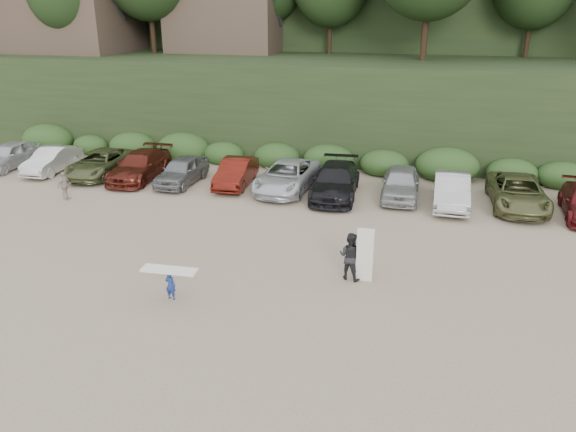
# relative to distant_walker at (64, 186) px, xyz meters

# --- Properties ---
(ground) EXTENTS (120.00, 120.00, 0.00)m
(ground) POSITION_rel_distant_walker_xyz_m (14.41, -5.74, -0.74)
(ground) COLOR tan
(ground) RESTS_ON ground
(parked_cars) EXTENTS (34.19, 6.25, 1.62)m
(parked_cars) POSITION_rel_distant_walker_xyz_m (9.83, 4.28, 0.03)
(parked_cars) COLOR silver
(parked_cars) RESTS_ON ground
(distant_walker) EXTENTS (0.48, 0.91, 1.47)m
(distant_walker) POSITION_rel_distant_walker_xyz_m (0.00, 0.00, 0.00)
(distant_walker) COLOR #A3968A
(distant_walker) RESTS_ON ground
(child_surfer) EXTENTS (1.92, 0.64, 1.14)m
(child_surfer) POSITION_rel_distant_walker_xyz_m (9.84, -8.16, 0.04)
(child_surfer) COLOR navy
(child_surfer) RESTS_ON ground
(adult_surfer) EXTENTS (1.36, 0.89, 2.13)m
(adult_surfer) POSITION_rel_distant_walker_xyz_m (15.56, -5.11, 0.18)
(adult_surfer) COLOR black
(adult_surfer) RESTS_ON ground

